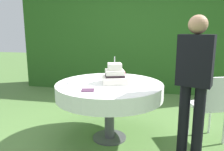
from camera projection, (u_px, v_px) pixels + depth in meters
The scene contains 11 objects.
ground_plane at pixel (110, 138), 3.07m from camera, with size 20.00×20.00×0.00m, color #547A3D.
foliage_hedge at pixel (133, 40), 5.38m from camera, with size 5.34×0.63×2.40m, color #28561E.
cake_table at pixel (109, 91), 2.94m from camera, with size 1.38×1.38×0.77m.
wedding_cake at pixel (115, 75), 2.92m from camera, with size 0.39×0.39×0.35m.
serving_plate_near at pixel (65, 87), 2.71m from camera, with size 0.14×0.14×0.01m, color white.
serving_plate_far at pixel (87, 80), 3.06m from camera, with size 0.14×0.14×0.01m, color white.
serving_plate_left at pixel (97, 77), 3.24m from camera, with size 0.12×0.12×0.01m, color white.
serving_plate_right at pixel (72, 83), 2.92m from camera, with size 0.14×0.14×0.01m, color white.
napkin_stack at pixel (88, 90), 2.57m from camera, with size 0.14×0.14×0.01m, color #4C2D47.
garden_chair at pixel (211, 103), 2.86m from camera, with size 0.52×0.52×0.89m.
standing_person at pixel (194, 78), 2.44m from camera, with size 0.41×0.31×1.60m.
Camera 1 is at (0.62, -2.77, 1.45)m, focal length 36.19 mm.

